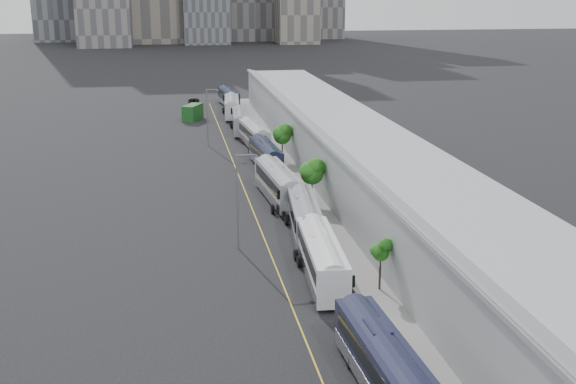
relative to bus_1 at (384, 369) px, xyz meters
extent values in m
cube|color=gray|center=(7.11, 36.97, -1.54)|extent=(10.00, 170.00, 0.12)
cube|color=gold|center=(-3.39, 36.97, -1.59)|extent=(0.12, 160.00, 0.02)
cube|color=gray|center=(11.11, 36.97, 1.80)|extent=(12.00, 160.00, 6.80)
cube|color=gray|center=(11.11, 36.97, 4.25)|extent=(12.45, 160.40, 2.57)
cube|color=gray|center=(5.21, 36.97, 5.40)|extent=(0.30, 160.00, 0.40)
cube|color=black|center=(0.00, 0.02, 0.32)|extent=(3.14, 13.04, 3.13)
cube|color=black|center=(0.00, -0.17, 0.88)|extent=(3.13, 11.49, 1.07)
cube|color=silver|center=(0.00, 0.02, -0.68)|extent=(3.17, 12.78, 1.00)
cube|color=black|center=(0.00, 1.52, 2.04)|extent=(1.39, 2.24, 0.30)
cube|color=white|center=(-0.03, 17.86, 0.36)|extent=(3.49, 13.38, 3.21)
cube|color=black|center=(-0.03, 17.65, 0.94)|extent=(3.45, 11.80, 1.09)
cube|color=silver|center=(-0.03, 17.86, -0.66)|extent=(3.51, 13.12, 1.03)
cube|color=white|center=(-0.03, 19.38, 2.12)|extent=(1.46, 2.32, 0.31)
cube|color=gray|center=(0.74, 29.75, 0.31)|extent=(3.81, 13.05, 3.12)
cube|color=black|center=(0.74, 29.55, 0.87)|extent=(3.72, 11.52, 1.06)
cube|color=silver|center=(0.74, 29.75, -0.69)|extent=(3.83, 12.80, 1.00)
cube|color=gray|center=(0.74, 31.23, 2.02)|extent=(1.49, 2.29, 0.30)
cube|color=#979AA0|center=(-0.02, 42.01, 0.43)|extent=(3.78, 13.89, 3.32)
cube|color=black|center=(-0.02, 41.80, 1.03)|extent=(3.71, 12.25, 1.13)
cube|color=silver|center=(-0.02, 42.01, -0.63)|extent=(3.80, 13.61, 1.06)
cube|color=#979AA0|center=(-0.02, 43.59, 2.26)|extent=(1.54, 2.42, 0.32)
cube|color=#161B32|center=(0.68, 57.85, 0.22)|extent=(3.21, 12.42, 2.98)
cube|color=black|center=(0.68, 57.67, 0.76)|extent=(3.18, 10.95, 1.01)
cube|color=silver|center=(0.68, 57.85, -0.73)|extent=(3.23, 12.18, 0.95)
cube|color=#161B32|center=(0.68, 59.27, 1.86)|extent=(1.35, 2.15, 0.28)
cube|color=#BABABC|center=(0.80, 71.95, 0.28)|extent=(3.61, 12.86, 3.07)
cube|color=black|center=(0.80, 71.76, 0.84)|extent=(3.54, 11.35, 1.05)
cube|color=silver|center=(0.80, 71.95, -0.70)|extent=(3.63, 12.61, 0.98)
cube|color=#BABABC|center=(0.80, 73.41, 1.97)|extent=(1.45, 2.25, 0.29)
cube|color=gray|center=(-0.05, 84.36, 0.29)|extent=(3.51, 12.90, 3.09)
cube|color=black|center=(-0.05, 84.16, 0.85)|extent=(3.45, 11.38, 1.05)
cube|color=silver|center=(-0.05, 84.36, -0.70)|extent=(3.53, 12.65, 0.99)
cube|color=gray|center=(-0.05, 85.83, 1.98)|extent=(1.43, 2.25, 0.29)
cube|color=silver|center=(-0.14, 99.86, 0.35)|extent=(3.72, 13.32, 3.18)
cube|color=black|center=(-0.14, 99.66, 0.92)|extent=(3.65, 11.75, 1.08)
cube|color=silver|center=(-0.14, 99.86, -0.67)|extent=(3.74, 13.06, 1.02)
cube|color=silver|center=(-0.14, 101.37, 2.09)|extent=(1.50, 2.33, 0.30)
cube|color=#162032|center=(0.38, 112.79, 0.24)|extent=(3.65, 12.61, 3.01)
cube|color=black|center=(0.38, 112.59, 0.79)|extent=(3.57, 11.13, 1.02)
cube|color=silver|center=(0.38, 112.79, -0.72)|extent=(3.67, 12.37, 0.96)
cube|color=#162032|center=(0.38, 114.22, 1.89)|extent=(1.44, 2.21, 0.29)
cylinder|color=black|center=(4.21, 15.02, 0.19)|extent=(0.18, 0.18, 3.58)
sphere|color=#155413|center=(4.21, 15.02, 1.90)|extent=(1.39, 1.39, 1.39)
cylinder|color=black|center=(3.56, 40.01, 0.40)|extent=(0.18, 0.18, 4.00)
sphere|color=#155413|center=(3.56, 40.01, 2.47)|extent=(2.68, 2.68, 2.68)
cylinder|color=black|center=(3.64, 61.94, 0.41)|extent=(0.18, 0.18, 4.01)
sphere|color=#155413|center=(3.64, 61.94, 2.46)|extent=(2.53, 2.53, 2.53)
cylinder|color=#59595E|center=(-6.21, 26.66, 2.99)|extent=(0.18, 0.18, 9.18)
cylinder|color=#59595E|center=(-5.31, 26.66, 7.48)|extent=(1.80, 0.14, 0.14)
cube|color=#59595E|center=(-4.51, 26.66, 7.33)|extent=(0.50, 0.22, 0.18)
cylinder|color=#59595E|center=(-6.27, 73.76, 2.85)|extent=(0.18, 0.18, 8.88)
cylinder|color=#59595E|center=(-5.37, 73.76, 7.19)|extent=(1.80, 0.14, 0.14)
cube|color=#59595E|center=(-4.57, 73.76, 7.04)|extent=(0.50, 0.22, 0.18)
cube|color=#154417|center=(-7.70, 97.29, -0.14)|extent=(4.24, 5.88, 2.90)
imported|color=black|center=(-6.79, 114.63, -0.87)|extent=(2.50, 5.24, 1.44)
camera|label=1|loc=(-12.16, -37.54, 22.20)|focal=45.00mm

